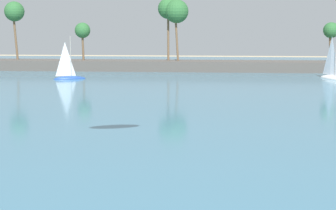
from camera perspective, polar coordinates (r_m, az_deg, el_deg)
name	(u,v)px	position (r m, az deg, el deg)	size (l,w,h in m)	color
sea	(204,83)	(72.47, 3.97, 2.39)	(220.00, 117.21, 0.06)	teal
palm_headland	(182,48)	(90.88, 1.55, 6.14)	(110.30, 6.55, 13.37)	#514C47
sailboat_near_shore	(333,74)	(81.24, 17.42, 3.21)	(3.98, 5.50, 7.80)	white
sailboat_mid_bay	(69,75)	(78.58, -10.68, 3.22)	(4.84, 3.13, 6.77)	#234793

